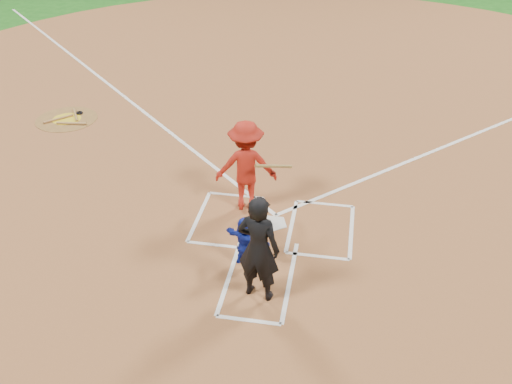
% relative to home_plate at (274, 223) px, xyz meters
% --- Properties ---
extents(ground, '(120.00, 120.00, 0.00)m').
position_rel_home_plate_xyz_m(ground, '(0.00, 0.00, -0.02)').
color(ground, '#185615').
rests_on(ground, ground).
extents(home_plate_dirt, '(28.00, 28.00, 0.01)m').
position_rel_home_plate_xyz_m(home_plate_dirt, '(0.00, 6.00, -0.01)').
color(home_plate_dirt, brown).
rests_on(home_plate_dirt, ground).
extents(home_plate, '(0.60, 0.60, 0.02)m').
position_rel_home_plate_xyz_m(home_plate, '(0.00, 0.00, 0.00)').
color(home_plate, silver).
rests_on(home_plate, home_plate_dirt).
extents(on_deck_circle, '(1.70, 1.70, 0.01)m').
position_rel_home_plate_xyz_m(on_deck_circle, '(-6.49, 3.96, -0.00)').
color(on_deck_circle, brown).
rests_on(on_deck_circle, home_plate_dirt).
extents(on_deck_logo, '(0.80, 0.80, 0.00)m').
position_rel_home_plate_xyz_m(on_deck_logo, '(-6.49, 3.96, 0.00)').
color(on_deck_logo, gold).
rests_on(on_deck_logo, on_deck_circle).
extents(on_deck_bat_a, '(0.48, 0.76, 0.06)m').
position_rel_home_plate_xyz_m(on_deck_bat_a, '(-6.34, 4.21, 0.03)').
color(on_deck_bat_a, olive).
rests_on(on_deck_bat_a, on_deck_circle).
extents(on_deck_bat_b, '(0.62, 0.66, 0.06)m').
position_rel_home_plate_xyz_m(on_deck_bat_b, '(-6.69, 3.86, 0.03)').
color(on_deck_bat_b, '#956336').
rests_on(on_deck_bat_b, on_deck_circle).
extents(on_deck_bat_c, '(0.84, 0.15, 0.06)m').
position_rel_home_plate_xyz_m(on_deck_bat_c, '(-6.19, 3.66, 0.03)').
color(on_deck_bat_c, olive).
rests_on(on_deck_bat_c, on_deck_circle).
extents(bat_weight_donut, '(0.19, 0.19, 0.05)m').
position_rel_home_plate_xyz_m(bat_weight_donut, '(-6.29, 4.36, 0.03)').
color(bat_weight_donut, black).
rests_on(bat_weight_donut, on_deck_circle).
extents(catcher, '(0.99, 0.65, 1.02)m').
position_rel_home_plate_xyz_m(catcher, '(-0.33, -1.35, 0.50)').
color(catcher, '#1427A8').
rests_on(catcher, home_plate_dirt).
extents(umpire, '(0.82, 0.63, 2.02)m').
position_rel_home_plate_xyz_m(umpire, '(0.05, -2.14, 1.00)').
color(umpire, black).
rests_on(umpire, home_plate_dirt).
extents(chalk_markings, '(28.35, 17.32, 0.01)m').
position_rel_home_plate_xyz_m(chalk_markings, '(0.00, 5.29, -0.01)').
color(chalk_markings, white).
rests_on(chalk_markings, home_plate_dirt).
extents(batter_at_plate, '(1.66, 0.98, 1.99)m').
position_rel_home_plate_xyz_m(batter_at_plate, '(-0.68, 0.54, 0.99)').
color(batter_at_plate, '#AC1E13').
rests_on(batter_at_plate, home_plate_dirt).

